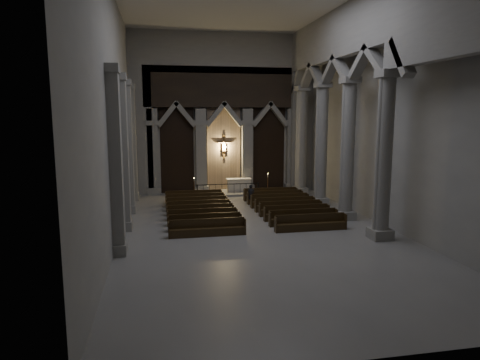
{
  "coord_description": "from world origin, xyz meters",
  "views": [
    {
      "loc": [
        -4.96,
        -21.01,
        6.04
      ],
      "look_at": [
        -0.39,
        3.0,
        2.23
      ],
      "focal_mm": 32.0,
      "sensor_mm": 36.0,
      "label": 1
    }
  ],
  "objects_px": {
    "altar": "(239,185)",
    "candle_stand_left": "(194,192)",
    "altar_rail": "(228,188)",
    "worshipper": "(251,195)",
    "pews": "(244,210)",
    "candle_stand_right": "(268,189)"
  },
  "relations": [
    {
      "from": "candle_stand_left",
      "to": "altar_rail",
      "type": "bearing_deg",
      "value": 3.27
    },
    {
      "from": "altar",
      "to": "pews",
      "type": "xyz_separation_m",
      "value": [
        -1.0,
        -7.18,
        -0.36
      ]
    },
    {
      "from": "candle_stand_left",
      "to": "worshipper",
      "type": "xyz_separation_m",
      "value": [
        3.5,
        -3.29,
        0.29
      ]
    },
    {
      "from": "altar_rail",
      "to": "worshipper",
      "type": "distance_m",
      "value": 3.58
    },
    {
      "from": "altar",
      "to": "altar_rail",
      "type": "bearing_deg",
      "value": -134.88
    },
    {
      "from": "altar",
      "to": "candle_stand_left",
      "type": "bearing_deg",
      "value": -161.92
    },
    {
      "from": "candle_stand_right",
      "to": "pews",
      "type": "relative_size",
      "value": 0.17
    },
    {
      "from": "candle_stand_right",
      "to": "candle_stand_left",
      "type": "bearing_deg",
      "value": -179.55
    },
    {
      "from": "altar",
      "to": "candle_stand_left",
      "type": "height_order",
      "value": "candle_stand_left"
    },
    {
      "from": "altar",
      "to": "pews",
      "type": "bearing_deg",
      "value": -97.91
    },
    {
      "from": "altar",
      "to": "candle_stand_right",
      "type": "height_order",
      "value": "candle_stand_right"
    },
    {
      "from": "candle_stand_right",
      "to": "altar_rail",
      "type": "bearing_deg",
      "value": 178.09
    },
    {
      "from": "worshipper",
      "to": "altar",
      "type": "bearing_deg",
      "value": 113.74
    },
    {
      "from": "altar",
      "to": "candle_stand_right",
      "type": "relative_size",
      "value": 1.18
    },
    {
      "from": "altar_rail",
      "to": "pews",
      "type": "height_order",
      "value": "altar_rail"
    },
    {
      "from": "candle_stand_right",
      "to": "pews",
      "type": "height_order",
      "value": "candle_stand_right"
    },
    {
      "from": "altar",
      "to": "altar_rail",
      "type": "relative_size",
      "value": 0.41
    },
    {
      "from": "candle_stand_left",
      "to": "candle_stand_right",
      "type": "xyz_separation_m",
      "value": [
        5.52,
        0.04,
        0.05
      ]
    },
    {
      "from": "pews",
      "to": "altar_rail",
      "type": "bearing_deg",
      "value": 90.0
    },
    {
      "from": "candle_stand_left",
      "to": "pews",
      "type": "distance_m",
      "value": 6.54
    },
    {
      "from": "altar",
      "to": "candle_stand_left",
      "type": "distance_m",
      "value": 3.7
    },
    {
      "from": "altar_rail",
      "to": "candle_stand_right",
      "type": "height_order",
      "value": "candle_stand_right"
    }
  ]
}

